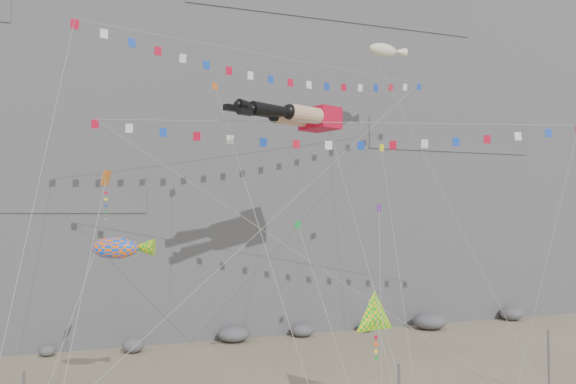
% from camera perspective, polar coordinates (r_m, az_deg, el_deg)
% --- Properties ---
extents(cliff, '(80.00, 28.00, 50.00)m').
position_cam_1_polar(cliff, '(62.77, -8.80, 11.19)').
color(cliff, slate).
rests_on(cliff, ground).
extents(talus_boulders, '(60.00, 3.00, 1.20)m').
position_cam_1_polar(talus_boulders, '(47.40, -5.54, -14.20)').
color(talus_boulders, slate).
rests_on(talus_boulders, ground).
extents(anchor_pole_right, '(0.12, 0.12, 3.85)m').
position_cam_1_polar(anchor_pole_right, '(36.26, 24.97, -15.58)').
color(anchor_pole_right, slate).
rests_on(anchor_pole_right, ground).
extents(legs_kite, '(8.44, 17.47, 23.25)m').
position_cam_1_polar(legs_kite, '(36.98, 0.73, 7.78)').
color(legs_kite, red).
rests_on(legs_kite, ground).
extents(flag_banner_upper, '(30.19, 17.43, 30.40)m').
position_cam_1_polar(flag_banner_upper, '(40.69, -0.77, 13.46)').
color(flag_banner_upper, red).
rests_on(flag_banner_upper, ground).
extents(flag_banner_lower, '(30.19, 10.42, 19.10)m').
position_cam_1_polar(flag_banner_lower, '(36.30, 5.80, 7.01)').
color(flag_banner_lower, red).
rests_on(flag_banner_lower, ground).
extents(harlequin_kite, '(3.21, 6.17, 13.50)m').
position_cam_1_polar(harlequin_kite, '(30.29, -18.01, 1.27)').
color(harlequin_kite, red).
rests_on(harlequin_kite, ground).
extents(fish_windsock, '(5.80, 6.38, 10.77)m').
position_cam_1_polar(fish_windsock, '(30.16, -17.18, -5.48)').
color(fish_windsock, '#FF660D').
rests_on(fish_windsock, ground).
extents(delta_kite, '(2.75, 5.51, 7.56)m').
position_cam_1_polar(delta_kite, '(29.13, 8.94, -12.47)').
color(delta_kite, yellow).
rests_on(delta_kite, ground).
extents(blimp_windsock, '(5.48, 13.62, 26.94)m').
position_cam_1_polar(blimp_windsock, '(47.06, 9.65, 13.94)').
color(blimp_windsock, '#F5EBCA').
rests_on(blimp_windsock, ground).
extents(small_kite_a, '(2.49, 15.60, 24.09)m').
position_cam_1_polar(small_kite_a, '(37.55, -7.24, 10.00)').
color(small_kite_a, '#FF5F15').
rests_on(small_kite_a, ground).
extents(small_kite_b, '(5.67, 10.04, 15.22)m').
position_cam_1_polar(small_kite_b, '(36.44, 9.24, -2.05)').
color(small_kite_b, '#6A1B9F').
rests_on(small_kite_b, ground).
extents(small_kite_c, '(0.99, 10.05, 13.58)m').
position_cam_1_polar(small_kite_c, '(32.72, 1.13, -3.71)').
color(small_kite_c, green).
rests_on(small_kite_c, ground).
extents(small_kite_d, '(7.10, 15.79, 22.41)m').
position_cam_1_polar(small_kite_d, '(41.20, 9.55, 4.08)').
color(small_kite_d, '#FFF515').
rests_on(small_kite_d, ground).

